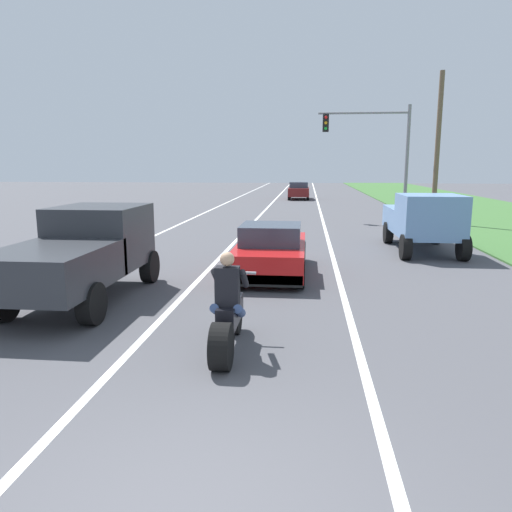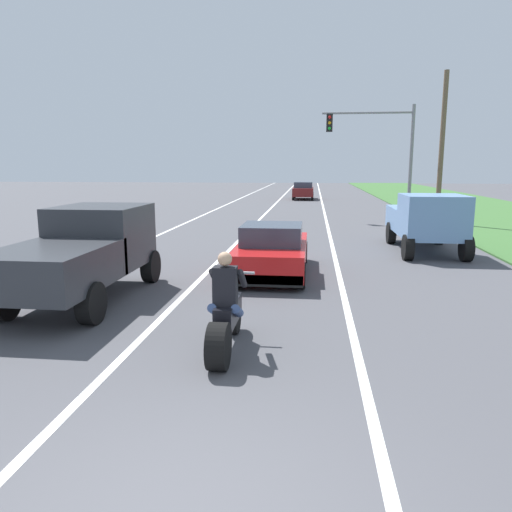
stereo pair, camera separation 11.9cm
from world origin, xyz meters
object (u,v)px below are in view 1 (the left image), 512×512
at_px(sports_car_red, 271,251).
at_px(pickup_truck_left_lane_dark_grey, 84,250).
at_px(pickup_truck_right_shoulder_light_blue, 423,219).
at_px(distant_car_far_ahead, 299,190).
at_px(traffic_light_mast_near, 379,144).
at_px(motorcycle_with_rider, 228,317).

distance_m(sports_car_red, pickup_truck_left_lane_dark_grey, 4.90).
bearing_deg(pickup_truck_left_lane_dark_grey, pickup_truck_right_shoulder_light_blue, 39.36).
height_order(pickup_truck_right_shoulder_light_blue, distant_car_far_ahead, pickup_truck_right_shoulder_light_blue).
distance_m(sports_car_red, pickup_truck_right_shoulder_light_blue, 6.44).
bearing_deg(traffic_light_mast_near, distant_car_far_ahead, 105.38).
distance_m(motorcycle_with_rider, pickup_truck_left_lane_dark_grey, 4.56).
bearing_deg(pickup_truck_left_lane_dark_grey, sports_car_red, 38.08).
xyz_separation_m(sports_car_red, pickup_truck_right_shoulder_light_blue, (4.89, 4.16, 0.48)).
bearing_deg(sports_car_red, pickup_truck_left_lane_dark_grey, -141.92).
xyz_separation_m(motorcycle_with_rider, traffic_light_mast_near, (4.89, 19.51, 3.41)).
relative_size(pickup_truck_left_lane_dark_grey, pickup_truck_right_shoulder_light_blue, 1.00).
bearing_deg(pickup_truck_right_shoulder_light_blue, distant_car_far_ahead, 100.32).
bearing_deg(pickup_truck_right_shoulder_light_blue, traffic_light_mast_near, 91.48).
relative_size(sports_car_red, pickup_truck_left_lane_dark_grey, 0.90).
bearing_deg(pickup_truck_left_lane_dark_grey, distant_car_far_ahead, 82.98).
xyz_separation_m(motorcycle_with_rider, distant_car_far_ahead, (0.46, 35.63, 0.18)).
relative_size(sports_car_red, pickup_truck_right_shoulder_light_blue, 0.90).
bearing_deg(pickup_truck_left_lane_dark_grey, traffic_light_mast_near, 63.13).
bearing_deg(sports_car_red, traffic_light_mast_near, 71.32).
height_order(sports_car_red, distant_car_far_ahead, distant_car_far_ahead).
bearing_deg(pickup_truck_right_shoulder_light_blue, motorcycle_with_rider, -117.39).
height_order(motorcycle_with_rider, pickup_truck_right_shoulder_light_blue, pickup_truck_right_shoulder_light_blue).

